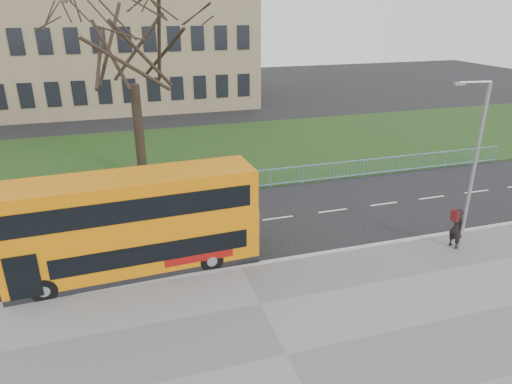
% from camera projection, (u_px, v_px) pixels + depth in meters
% --- Properties ---
extents(ground, '(120.00, 120.00, 0.00)m').
position_uv_depth(ground, '(232.00, 251.00, 19.67)').
color(ground, black).
rests_on(ground, ground).
extents(pavement, '(80.00, 10.50, 0.12)m').
position_uv_depth(pavement, '(286.00, 356.00, 13.67)').
color(pavement, slate).
rests_on(pavement, ground).
extents(kerb, '(80.00, 0.20, 0.14)m').
position_uv_depth(kerb, '(241.00, 268.00, 18.27)').
color(kerb, '#9A9A9D').
rests_on(kerb, ground).
extents(grass_verge, '(80.00, 15.40, 0.08)m').
position_uv_depth(grass_verge, '(182.00, 154.00, 32.31)').
color(grass_verge, '#1C3814').
rests_on(grass_verge, ground).
extents(guard_railing, '(40.00, 0.12, 1.10)m').
position_uv_depth(guard_railing, '(202.00, 185.00, 25.30)').
color(guard_railing, '#7BA6DB').
rests_on(guard_railing, ground).
extents(bare_tree, '(9.42, 9.42, 13.45)m').
position_uv_depth(bare_tree, '(132.00, 64.00, 25.14)').
color(bare_tree, black).
rests_on(bare_tree, grass_verge).
extents(civic_building, '(30.00, 15.00, 14.00)m').
position_uv_depth(civic_building, '(100.00, 35.00, 46.66)').
color(civic_building, '#827152').
rests_on(civic_building, ground).
extents(yellow_bus, '(9.51, 2.67, 3.95)m').
position_uv_depth(yellow_bus, '(134.00, 222.00, 17.43)').
color(yellow_bus, orange).
rests_on(yellow_bus, ground).
extents(pedestrian, '(0.55, 0.73, 1.80)m').
position_uv_depth(pedestrian, '(456.00, 228.00, 19.43)').
color(pedestrian, black).
rests_on(pedestrian, pavement).
extents(street_lamp, '(1.50, 0.36, 7.11)m').
position_uv_depth(street_lamp, '(473.00, 163.00, 18.10)').
color(street_lamp, gray).
rests_on(street_lamp, pavement).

